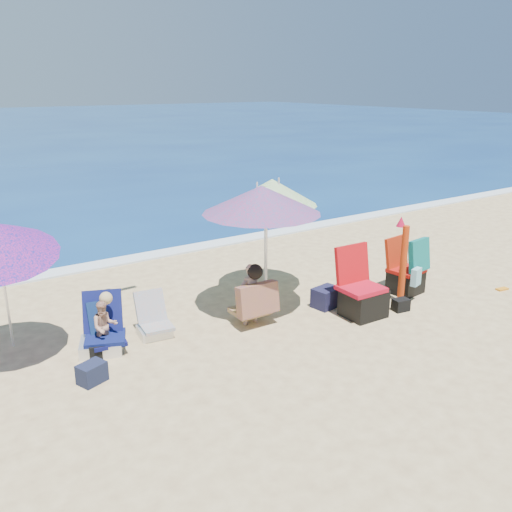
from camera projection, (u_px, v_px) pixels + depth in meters
ground at (312, 343)px, 7.84m from camera, size 120.00×120.00×0.00m
foam at (162, 253)px, 11.87m from camera, size 120.00×0.50×0.04m
umbrella_turquoise at (262, 200)px, 8.34m from camera, size 2.33×2.33×2.12m
umbrella_striped at (272, 192)px, 9.22m from camera, size 2.02×2.02×2.06m
furled_umbrella at (403, 257)px, 9.05m from camera, size 0.18×0.26×1.48m
chair_navy at (102, 336)px, 7.59m from camera, size 0.80×0.84×0.78m
chair_rainbow at (154, 324)px, 8.04m from camera, size 0.52×0.63×0.63m
camp_chair_left at (362, 296)px, 8.67m from camera, size 0.71×0.67×1.12m
camp_chair_right at (407, 273)px, 9.58m from camera, size 0.62×0.81×1.03m
person_center at (253, 296)px, 8.29m from camera, size 0.67×0.58×0.98m
person_left at (105, 325)px, 7.51m from camera, size 0.55×0.65×0.83m
bag_navy_a at (92, 373)px, 6.77m from camera, size 0.39×0.34×0.26m
bag_black_a at (99, 350)px, 7.40m from camera, size 0.30×0.24×0.20m
bag_navy_b at (326, 297)px, 9.06m from camera, size 0.48×0.39×0.33m
bag_black_b at (401, 305)px, 8.91m from camera, size 0.29×0.22×0.20m
orange_item at (502, 289)px, 9.83m from camera, size 0.24×0.14×0.03m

